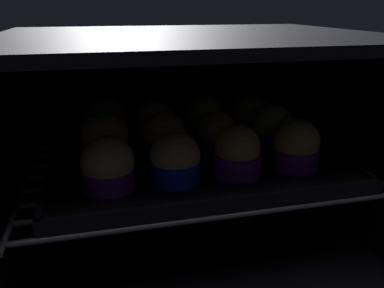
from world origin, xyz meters
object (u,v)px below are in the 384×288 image
muffin_row0_col3 (296,146)px  muffin_row1_col2 (217,135)px  muffin_row1_col3 (272,129)px  muffin_row0_col2 (237,152)px  muffin_row0_col0 (108,166)px  muffin_row2_col3 (251,116)px  baking_tray (192,158)px  muffin_row0_col1 (175,161)px  muffin_row2_col2 (204,118)px  muffin_row2_col1 (154,123)px  muffin_row1_col1 (165,137)px  muffin_row2_col0 (105,124)px  muffin_row1_col0 (105,140)px

muffin_row0_col3 → muffin_row1_col2: (-10.04, 9.01, -0.38)cm
muffin_row1_col3 → muffin_row0_col2: bearing=-136.7°
muffin_row0_col0 → muffin_row2_col3: (28.98, 18.91, 0.18)cm
baking_tray → muffin_row0_col1: bearing=-116.8°
muffin_row0_col1 → muffin_row2_col2: size_ratio=0.95×
muffin_row0_col0 → muffin_row1_col3: bearing=18.4°
muffin_row0_col0 → muffin_row2_col3: muffin_row2_col3 is taller
muffin_row1_col3 → muffin_row2_col1: 21.88cm
muffin_row0_col3 → muffin_row2_col1: (-19.51, 18.81, -0.40)cm
muffin_row1_col1 → muffin_row2_col3: 21.33cm
muffin_row0_col2 → muffin_row1_col1: bearing=134.8°
muffin_row1_col1 → muffin_row2_col0: 13.39cm
muffin_row2_col0 → muffin_row0_col1: bearing=-64.3°
muffin_row2_col1 → muffin_row0_col1: bearing=-89.4°
muffin_row1_col1 → muffin_row1_col2: muffin_row1_col1 is taller
muffin_row2_col2 → muffin_row2_col3: 9.63cm
muffin_row1_col1 → muffin_row2_col0: bearing=134.6°
muffin_row2_col1 → muffin_row2_col2: (10.01, 0.32, 0.34)cm
muffin_row2_col1 → muffin_row1_col1: bearing=-87.8°
muffin_row0_col2 → muffin_row2_col2: (0.28, 19.26, 0.06)cm
muffin_row0_col0 → muffin_row1_col1: bearing=45.1°
muffin_row1_col3 → muffin_row2_col2: bearing=134.4°
muffin_row1_col3 → muffin_row2_col0: bearing=161.5°
muffin_row0_col2 → muffin_row2_col3: 21.07cm
muffin_row2_col2 → muffin_row2_col3: size_ratio=0.99×
baking_tray → muffin_row2_col2: 11.78cm
muffin_row2_col0 → muffin_row1_col2: bearing=-28.0°
muffin_row2_col1 → muffin_row2_col0: bearing=179.7°
baking_tray → muffin_row2_col0: (-14.11, 9.59, 4.30)cm
muffin_row1_col0 → muffin_row1_col2: size_ratio=1.22×
baking_tray → muffin_row2_col1: muffin_row2_col1 is taller
muffin_row0_col3 → muffin_row2_col1: bearing=136.0°
muffin_row0_col1 → muffin_row1_col0: muffin_row1_col0 is taller
muffin_row1_col2 → muffin_row1_col3: bearing=1.4°
muffin_row0_col0 → muffin_row0_col3: 28.88cm
muffin_row0_col1 → muffin_row1_col1: 9.69cm
baking_tray → muffin_row2_col2: (4.95, 9.87, 4.12)cm
muffin_row2_col0 → muffin_row2_col3: size_ratio=1.04×
muffin_row0_col1 → muffin_row0_col2: size_ratio=0.96×
muffin_row0_col1 → muffin_row2_col0: (-9.24, 19.22, 0.55)cm
muffin_row1_col2 → muffin_row2_col2: muffin_row2_col2 is taller
muffin_row0_col2 → muffin_row1_col1: size_ratio=0.97×
muffin_row1_col3 → muffin_row2_col2: 13.82cm
muffin_row0_col1 → muffin_row1_col3: 21.74cm
muffin_row0_col1 → muffin_row2_col3: (19.42, 18.85, 0.32)cm
muffin_row1_col0 → muffin_row2_col1: 13.30cm
muffin_row0_col2 → muffin_row2_col3: muffin_row2_col3 is taller
muffin_row0_col3 → muffin_row2_col3: (0.11, 18.48, -0.11)cm
muffin_row1_col0 → muffin_row2_col2: (19.37, 9.75, -0.35)cm
muffin_row1_col1 → muffin_row1_col2: (9.10, -0.31, -0.32)cm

